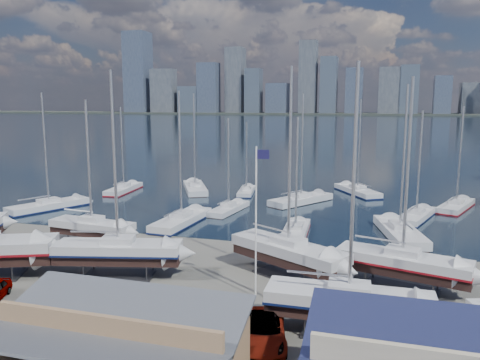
% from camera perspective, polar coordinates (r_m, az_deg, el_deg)
% --- Properties ---
extents(ground, '(1400.00, 1400.00, 0.00)m').
position_cam_1_polar(ground, '(38.49, -2.91, -11.80)').
color(ground, '#605E59').
rests_on(ground, ground).
extents(water, '(1400.00, 600.00, 0.40)m').
position_cam_1_polar(water, '(344.41, 14.22, 6.69)').
color(water, '#1A263B').
rests_on(water, ground).
extents(far_shore, '(1400.00, 80.00, 2.20)m').
position_cam_1_polar(far_shore, '(604.17, 15.12, 7.78)').
color(far_shore, '#2D332D').
rests_on(far_shore, ground).
extents(skyline, '(639.14, 43.80, 107.69)m').
position_cam_1_polar(skyline, '(598.54, 14.50, 11.43)').
color(skyline, '#475166').
rests_on(skyline, far_shore).
extents(shed_grey, '(12.60, 8.40, 4.17)m').
position_cam_1_polar(shed_grey, '(24.43, -16.03, -19.70)').
color(shed_grey, '#8C6B4C').
rests_on(shed_grey, ground).
extents(sailboat_cradle_2, '(8.81, 3.25, 14.21)m').
position_cam_1_polar(sailboat_cradle_2, '(47.95, -17.59, -5.47)').
color(sailboat_cradle_2, '#2D2D33').
rests_on(sailboat_cradle_2, ground).
extents(sailboat_cradle_3, '(10.53, 5.17, 16.37)m').
position_cam_1_polar(sailboat_cradle_3, '(39.32, -14.61, -8.41)').
color(sailboat_cradle_3, '#2D2D33').
rests_on(sailboat_cradle_3, ground).
extents(sailboat_cradle_4, '(10.30, 7.55, 16.64)m').
position_cam_1_polar(sailboat_cradle_4, '(38.00, 5.91, -8.74)').
color(sailboat_cradle_4, '#2D2D33').
rests_on(sailboat_cradle_4, ground).
extents(sailboat_cradle_5, '(10.07, 3.01, 16.18)m').
position_cam_1_polar(sailboat_cradle_5, '(29.69, 13.13, -14.31)').
color(sailboat_cradle_5, '#2D2D33').
rests_on(sailboat_cradle_5, ground).
extents(sailboat_cradle_6, '(10.10, 5.23, 15.75)m').
position_cam_1_polar(sailboat_cradle_6, '(37.51, 19.17, -9.55)').
color(sailboat_cradle_6, '#2D2D33').
rests_on(sailboat_cradle_6, ground).
extents(sailboat_moored_0, '(7.16, 10.95, 15.96)m').
position_cam_1_polar(sailboat_moored_0, '(66.82, -22.24, -3.09)').
color(sailboat_moored_0, black).
rests_on(sailboat_moored_0, water).
extents(sailboat_moored_1, '(3.43, 9.52, 13.95)m').
position_cam_1_polar(sailboat_moored_1, '(76.39, -13.98, -1.19)').
color(sailboat_moored_1, black).
rests_on(sailboat_moored_1, water).
extents(sailboat_moored_2, '(7.49, 10.88, 16.13)m').
position_cam_1_polar(sailboat_moored_2, '(74.89, -5.49, -1.15)').
color(sailboat_moored_2, black).
rests_on(sailboat_moored_2, water).
extents(sailboat_moored_3, '(3.75, 10.88, 15.98)m').
position_cam_1_polar(sailboat_moored_3, '(54.82, -7.14, -5.07)').
color(sailboat_moored_3, black).
rests_on(sailboat_moored_3, water).
extents(sailboat_moored_4, '(3.46, 8.58, 12.59)m').
position_cam_1_polar(sailboat_moored_4, '(60.46, -1.39, -3.63)').
color(sailboat_moored_4, black).
rests_on(sailboat_moored_4, water).
extents(sailboat_moored_5, '(3.35, 8.00, 11.60)m').
position_cam_1_polar(sailboat_moored_5, '(72.58, 0.81, -1.45)').
color(sailboat_moored_5, black).
rests_on(sailboat_moored_5, water).
extents(sailboat_moored_6, '(2.89, 8.84, 13.04)m').
position_cam_1_polar(sailboat_moored_6, '(50.38, 6.79, -6.36)').
color(sailboat_moored_6, black).
rests_on(sailboat_moored_6, water).
extents(sailboat_moored_7, '(8.20, 10.45, 15.91)m').
position_cam_1_polar(sailboat_moored_7, '(66.16, 7.44, -2.57)').
color(sailboat_moored_7, black).
rests_on(sailboat_moored_7, water).
extents(sailboat_moored_8, '(7.72, 10.17, 15.20)m').
position_cam_1_polar(sailboat_moored_8, '(74.58, 14.11, -1.44)').
color(sailboat_moored_8, black).
rests_on(sailboat_moored_8, water).
extents(sailboat_moored_9, '(5.45, 11.35, 16.53)m').
position_cam_1_polar(sailboat_moored_9, '(52.28, 18.88, -6.21)').
color(sailboat_moored_9, black).
rests_on(sailboat_moored_9, water).
extents(sailboat_moored_10, '(5.41, 9.46, 13.65)m').
position_cam_1_polar(sailboat_moored_10, '(60.55, 20.68, -4.23)').
color(sailboat_moored_10, black).
rests_on(sailboat_moored_10, water).
extents(sailboat_moored_11, '(6.04, 9.77, 14.16)m').
position_cam_1_polar(sailboat_moored_11, '(68.24, 24.85, -3.02)').
color(sailboat_moored_11, black).
rests_on(sailboat_moored_11, water).
extents(car_b, '(5.22, 2.87, 1.63)m').
position_cam_1_polar(car_b, '(31.46, -16.02, -15.55)').
color(car_b, gray).
rests_on(car_b, ground).
extents(car_c, '(3.87, 6.07, 1.56)m').
position_cam_1_polar(car_c, '(28.63, 2.85, -17.87)').
color(car_c, gray).
rests_on(car_c, ground).
extents(car_d, '(3.02, 5.65, 1.56)m').
position_cam_1_polar(car_d, '(26.78, 16.09, -20.30)').
color(car_d, gray).
rests_on(car_d, ground).
extents(flagpole, '(0.97, 0.12, 10.96)m').
position_cam_1_polar(flagpole, '(32.92, 2.08, -4.05)').
color(flagpole, white).
rests_on(flagpole, ground).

